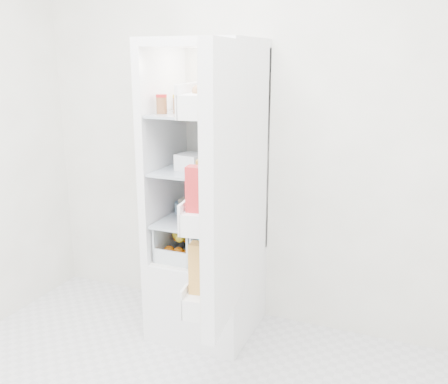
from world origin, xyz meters
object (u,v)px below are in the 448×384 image
at_px(red_cabbage, 206,209).
at_px(mushroom_bowl, 186,207).
at_px(refrigerator, 209,228).
at_px(fridge_door, 219,192).

relative_size(red_cabbage, mushroom_bowl, 1.20).
xyz_separation_m(refrigerator, red_cabbage, (0.04, -0.13, 0.17)).
distance_m(refrigerator, red_cabbage, 0.21).
height_order(mushroom_bowl, fridge_door, fridge_door).
relative_size(mushroom_bowl, fridge_door, 0.11).
xyz_separation_m(mushroom_bowl, fridge_door, (0.51, -0.64, 0.31)).
height_order(refrigerator, fridge_door, refrigerator).
height_order(refrigerator, red_cabbage, refrigerator).
distance_m(mushroom_bowl, fridge_door, 0.87).
bearing_deg(red_cabbage, mushroom_bowl, 146.59).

